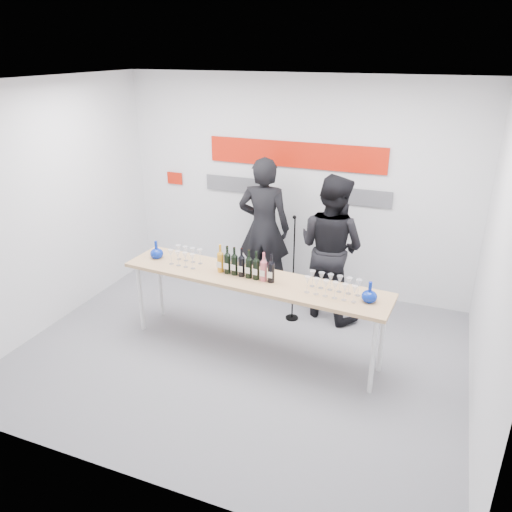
# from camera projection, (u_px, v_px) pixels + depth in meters

# --- Properties ---
(ground) EXTENTS (5.00, 5.00, 0.00)m
(ground) POSITION_uv_depth(u_px,v_px,m) (239.00, 353.00, 5.83)
(ground) COLOR slate
(ground) RESTS_ON ground
(back_wall) EXTENTS (5.00, 0.04, 3.00)m
(back_wall) POSITION_uv_depth(u_px,v_px,m) (295.00, 186.00, 6.96)
(back_wall) COLOR silver
(back_wall) RESTS_ON ground
(signage) EXTENTS (3.38, 0.02, 0.79)m
(signage) POSITION_uv_depth(u_px,v_px,m) (291.00, 165.00, 6.83)
(signage) COLOR red
(signage) RESTS_ON back_wall
(tasting_table) EXTENTS (3.13, 0.84, 0.93)m
(tasting_table) POSITION_uv_depth(u_px,v_px,m) (253.00, 283.00, 5.58)
(tasting_table) COLOR tan
(tasting_table) RESTS_ON ground
(wine_bottles) EXTENTS (0.71, 0.13, 0.33)m
(wine_bottles) POSITION_uv_depth(u_px,v_px,m) (245.00, 263.00, 5.52)
(wine_bottles) COLOR #BF7F19
(wine_bottles) RESTS_ON tasting_table
(decanter_left) EXTENTS (0.16, 0.16, 0.21)m
(decanter_left) POSITION_uv_depth(u_px,v_px,m) (156.00, 249.00, 6.04)
(decanter_left) COLOR #082294
(decanter_left) RESTS_ON tasting_table
(decanter_right) EXTENTS (0.16, 0.16, 0.21)m
(decanter_right) POSITION_uv_depth(u_px,v_px,m) (370.00, 292.00, 5.00)
(decanter_right) COLOR #082294
(decanter_right) RESTS_ON tasting_table
(glasses_left) EXTENTS (0.37, 0.25, 0.18)m
(glasses_left) POSITION_uv_depth(u_px,v_px,m) (185.00, 257.00, 5.87)
(glasses_left) COLOR silver
(glasses_left) RESTS_ON tasting_table
(glasses_right) EXTENTS (0.57, 0.26, 0.18)m
(glasses_right) POSITION_uv_depth(u_px,v_px,m) (333.00, 286.00, 5.15)
(glasses_right) COLOR silver
(glasses_right) RESTS_ON tasting_table
(presenter_left) EXTENTS (0.77, 0.55, 1.98)m
(presenter_left) POSITION_uv_depth(u_px,v_px,m) (264.00, 228.00, 6.89)
(presenter_left) COLOR black
(presenter_left) RESTS_ON ground
(presenter_right) EXTENTS (1.12, 1.00, 1.89)m
(presenter_right) POSITION_uv_depth(u_px,v_px,m) (331.00, 248.00, 6.33)
(presenter_right) COLOR black
(presenter_right) RESTS_ON ground
(mic_stand) EXTENTS (0.17, 0.17, 1.43)m
(mic_stand) POSITION_uv_depth(u_px,v_px,m) (293.00, 289.00, 6.39)
(mic_stand) COLOR black
(mic_stand) RESTS_ON ground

